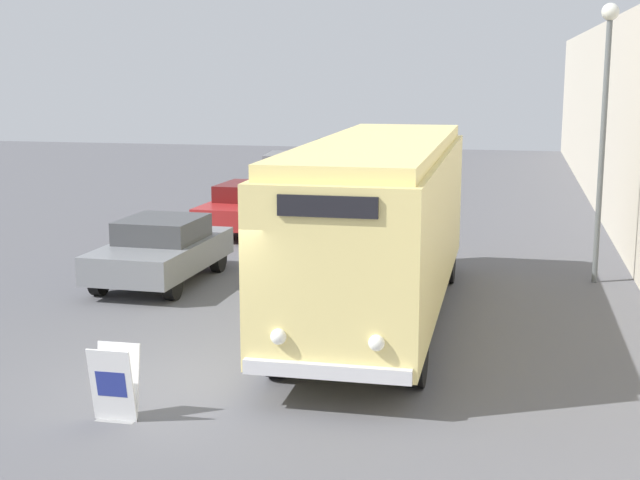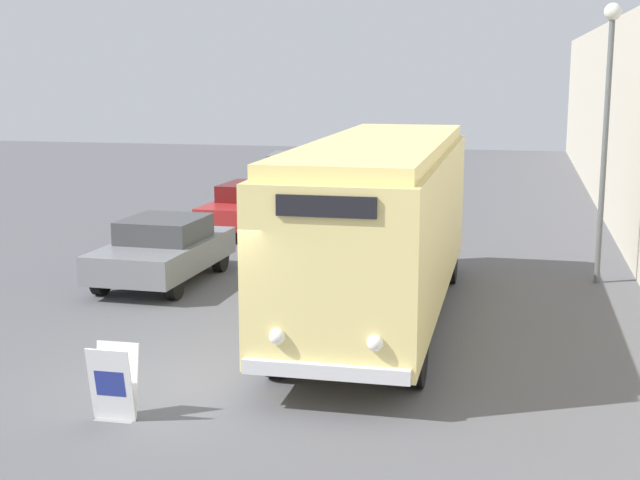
{
  "view_description": "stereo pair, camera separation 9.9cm",
  "coord_description": "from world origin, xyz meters",
  "px_view_note": "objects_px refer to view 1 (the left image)",
  "views": [
    {
      "loc": [
        4.38,
        -11.62,
        4.59
      ],
      "look_at": [
        1.52,
        1.78,
        1.94
      ],
      "focal_mm": 50.0,
      "sensor_mm": 36.0,
      "label": 1
    },
    {
      "loc": [
        4.48,
        -11.6,
        4.59
      ],
      "look_at": [
        1.52,
        1.78,
        1.94
      ],
      "focal_mm": 50.0,
      "sensor_mm": 36.0,
      "label": 2
    }
  ],
  "objects_px": {
    "streetlamp": "(605,103)",
    "vintage_bus": "(379,220)",
    "parked_car_far": "(290,176)",
    "parked_car_mid": "(250,207)",
    "parked_car_near": "(162,250)",
    "parked_car_distant": "(335,157)",
    "sign_board": "(115,385)"
  },
  "relations": [
    {
      "from": "sign_board",
      "to": "parked_car_distant",
      "type": "height_order",
      "value": "parked_car_distant"
    },
    {
      "from": "parked_car_mid",
      "to": "parked_car_far",
      "type": "distance_m",
      "value": 6.59
    },
    {
      "from": "parked_car_near",
      "to": "parked_car_mid",
      "type": "height_order",
      "value": "parked_car_near"
    },
    {
      "from": "sign_board",
      "to": "parked_car_mid",
      "type": "xyz_separation_m",
      "value": [
        -2.2,
        13.67,
        0.23
      ]
    },
    {
      "from": "vintage_bus",
      "to": "parked_car_distant",
      "type": "xyz_separation_m",
      "value": [
        -5.21,
        22.32,
        -1.12
      ]
    },
    {
      "from": "parked_car_near",
      "to": "parked_car_far",
      "type": "relative_size",
      "value": 0.82
    },
    {
      "from": "streetlamp",
      "to": "parked_car_near",
      "type": "distance_m",
      "value": 9.93
    },
    {
      "from": "parked_car_mid",
      "to": "vintage_bus",
      "type": "bearing_deg",
      "value": -56.33
    },
    {
      "from": "parked_car_distant",
      "to": "parked_car_near",
      "type": "bearing_deg",
      "value": -91.2
    },
    {
      "from": "parked_car_far",
      "to": "parked_car_mid",
      "type": "bearing_deg",
      "value": -91.55
    },
    {
      "from": "streetlamp",
      "to": "parked_car_near",
      "type": "bearing_deg",
      "value": -167.79
    },
    {
      "from": "parked_car_near",
      "to": "parked_car_far",
      "type": "xyz_separation_m",
      "value": [
        -0.33,
        12.85,
        0.09
      ]
    },
    {
      "from": "vintage_bus",
      "to": "parked_car_near",
      "type": "distance_m",
      "value": 5.53
    },
    {
      "from": "vintage_bus",
      "to": "parked_car_mid",
      "type": "relative_size",
      "value": 2.29
    },
    {
      "from": "streetlamp",
      "to": "parked_car_near",
      "type": "height_order",
      "value": "streetlamp"
    },
    {
      "from": "vintage_bus",
      "to": "parked_car_distant",
      "type": "relative_size",
      "value": 2.28
    },
    {
      "from": "vintage_bus",
      "to": "parked_car_near",
      "type": "relative_size",
      "value": 2.33
    },
    {
      "from": "parked_car_near",
      "to": "parked_car_mid",
      "type": "distance_m",
      "value": 6.27
    },
    {
      "from": "sign_board",
      "to": "parked_car_mid",
      "type": "distance_m",
      "value": 13.85
    },
    {
      "from": "parked_car_mid",
      "to": "sign_board",
      "type": "bearing_deg",
      "value": -77.92
    },
    {
      "from": "streetlamp",
      "to": "parked_car_mid",
      "type": "relative_size",
      "value": 1.42
    },
    {
      "from": "parked_car_far",
      "to": "parked_car_distant",
      "type": "relative_size",
      "value": 1.19
    },
    {
      "from": "parked_car_near",
      "to": "parked_car_distant",
      "type": "height_order",
      "value": "parked_car_distant"
    },
    {
      "from": "sign_board",
      "to": "parked_car_mid",
      "type": "height_order",
      "value": "parked_car_mid"
    },
    {
      "from": "streetlamp",
      "to": "vintage_bus",
      "type": "bearing_deg",
      "value": -136.35
    },
    {
      "from": "parked_car_far",
      "to": "parked_car_distant",
      "type": "height_order",
      "value": "parked_car_far"
    },
    {
      "from": "parked_car_mid",
      "to": "parked_car_near",
      "type": "bearing_deg",
      "value": -88.17
    },
    {
      "from": "parked_car_far",
      "to": "sign_board",
      "type": "bearing_deg",
      "value": -87.99
    },
    {
      "from": "vintage_bus",
      "to": "streetlamp",
      "type": "distance_m",
      "value": 6.1
    },
    {
      "from": "vintage_bus",
      "to": "parked_car_far",
      "type": "bearing_deg",
      "value": 109.86
    },
    {
      "from": "vintage_bus",
      "to": "parked_car_mid",
      "type": "bearing_deg",
      "value": 120.73
    },
    {
      "from": "parked_car_far",
      "to": "parked_car_distant",
      "type": "bearing_deg",
      "value": 83.39
    }
  ]
}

